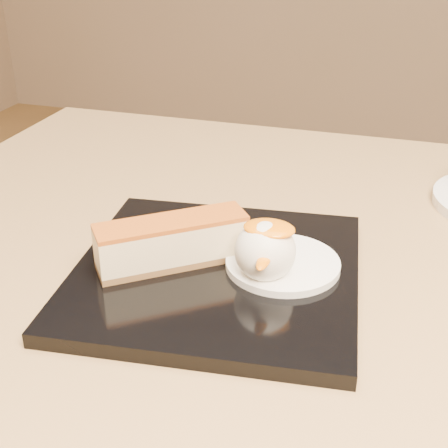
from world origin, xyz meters
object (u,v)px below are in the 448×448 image
(dessert_plate, at_px, (217,273))
(ice_cream_scoop, at_px, (265,251))
(cheesecake, at_px, (172,242))
(table, at_px, (261,448))

(dessert_plate, bearing_deg, ice_cream_scoop, -7.13)
(dessert_plate, xyz_separation_m, cheesecake, (-0.03, -0.00, 0.03))
(table, xyz_separation_m, ice_cream_scoop, (-0.00, 0.01, 0.19))
(cheesecake, height_order, ice_cream_scoop, ice_cream_scoop)
(table, relative_size, dessert_plate, 3.64)
(cheesecake, relative_size, ice_cream_scoop, 2.44)
(table, xyz_separation_m, cheesecake, (-0.08, 0.01, 0.19))
(dessert_plate, bearing_deg, cheesecake, -171.87)
(ice_cream_scoop, bearing_deg, cheesecake, 180.00)
(table, bearing_deg, dessert_plate, 160.36)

